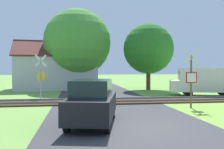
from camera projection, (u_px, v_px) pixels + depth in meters
name	position (u px, v px, depth m)	size (l,w,h in m)	color
ground_plane	(130.00, 128.00, 9.33)	(160.00, 160.00, 0.00)	#6B9942
road_asphalt	(120.00, 117.00, 11.31)	(6.73, 80.00, 0.01)	#38383A
rail_track	(107.00, 101.00, 16.38)	(60.00, 2.60, 0.22)	#422D1E
stop_sign_near	(191.00, 76.00, 13.95)	(0.87, 0.21, 3.27)	brown
crossing_sign_far	(41.00, 74.00, 17.39)	(0.86, 0.23, 3.20)	#9E9EA5
house	(56.00, 71.00, 27.17)	(9.32, 7.20, 5.25)	#B7B7BC
tree_center	(77.00, 43.00, 26.41)	(7.11, 7.11, 8.52)	#513823
tree_right	(148.00, 49.00, 25.73)	(5.17, 5.17, 6.85)	#513823
mail_truck	(203.00, 80.00, 20.37)	(5.23, 3.21, 2.24)	silver
parked_car	(93.00, 102.00, 9.87)	(2.44, 4.26, 1.78)	black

